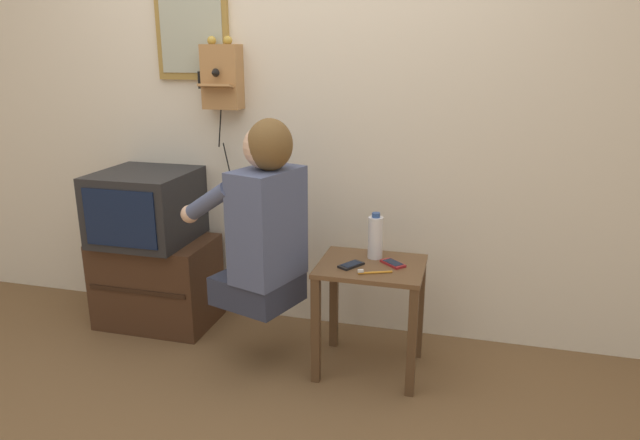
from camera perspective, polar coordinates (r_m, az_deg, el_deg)
wall_back at (r=3.10m, az=-2.07°, el=12.10°), size 6.80×0.05×2.55m
side_table at (r=2.75m, az=5.08°, el=-6.95°), size 0.50×0.41×0.55m
person at (r=2.67m, az=-5.74°, el=0.04°), size 0.58×0.49×0.90m
tv_stand at (r=3.41m, az=-15.94°, el=-5.91°), size 0.64×0.42×0.50m
television at (r=3.28m, az=-16.96°, el=1.33°), size 0.50×0.52×0.39m
wall_phone_antique at (r=3.16m, az=-9.79°, el=13.96°), size 0.24×0.18×0.75m
framed_picture at (r=3.27m, az=-12.70°, el=18.17°), size 0.42×0.03×0.53m
cell_phone_held at (r=2.67m, az=3.13°, el=-4.51°), size 0.12×0.14×0.01m
cell_phone_spare at (r=2.71m, az=7.31°, el=-4.32°), size 0.13×0.13×0.01m
water_bottle at (r=2.75m, az=5.56°, el=-1.70°), size 0.07×0.07×0.23m
toothbrush at (r=2.59m, az=5.26°, el=-5.22°), size 0.15×0.07×0.02m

